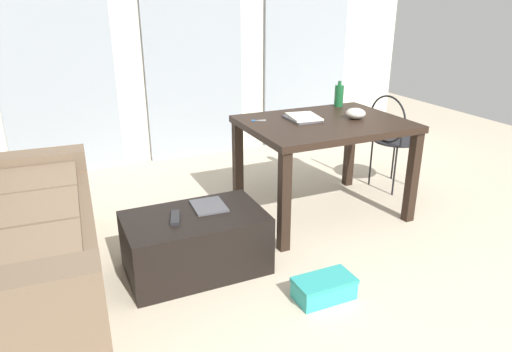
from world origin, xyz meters
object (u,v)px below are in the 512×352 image
object	(u,v)px
bowl	(356,113)
magazine	(209,206)
craft_table	(324,134)
tv_remote_primary	(175,218)
shoebox	(324,288)
coffee_table	(196,243)
couch	(13,249)
book_stack	(303,118)
wire_chair	(392,132)
bottle_near	(339,96)
scissors	(257,120)

from	to	relation	value
bowl	magazine	distance (m)	1.39
craft_table	bowl	distance (m)	0.29
bowl	tv_remote_primary	world-z (taller)	bowl
craft_table	tv_remote_primary	world-z (taller)	craft_table
shoebox	coffee_table	bearing A→B (deg)	133.86
couch	bowl	bearing A→B (deg)	5.26
book_stack	wire_chair	bearing A→B (deg)	5.26
couch	bowl	distance (m)	2.49
craft_table	shoebox	bearing A→B (deg)	-120.64
bottle_near	bowl	bearing A→B (deg)	-106.28
coffee_table	tv_remote_primary	xyz separation A→B (m)	(-0.12, -0.01, 0.20)
shoebox	bowl	bearing A→B (deg)	48.72
coffee_table	scissors	size ratio (longest dim) A/B	7.78
book_stack	magazine	xyz separation A→B (m)	(-0.91, -0.42, -0.39)
bottle_near	book_stack	size ratio (longest dim) A/B	0.70
wire_chair	magazine	distance (m)	1.94
couch	bottle_near	world-z (taller)	bottle_near
book_stack	magazine	world-z (taller)	book_stack
book_stack	shoebox	world-z (taller)	book_stack
bowl	coffee_table	bearing A→B (deg)	-165.81
wire_chair	bottle_near	bearing A→B (deg)	157.90
book_stack	shoebox	bearing A→B (deg)	-112.78
bottle_near	shoebox	distance (m)	1.84
tv_remote_primary	wire_chair	bearing A→B (deg)	32.79
couch	coffee_table	distance (m)	1.03
tv_remote_primary	scissors	bearing A→B (deg)	53.97
tv_remote_primary	shoebox	bearing A→B (deg)	-23.32
book_stack	scissors	bearing A→B (deg)	161.45
craft_table	wire_chair	size ratio (longest dim) A/B	1.39
craft_table	tv_remote_primary	distance (m)	1.37
bottle_near	book_stack	bearing A→B (deg)	-151.51
couch	bottle_near	distance (m)	2.68
scissors	tv_remote_primary	world-z (taller)	scissors
bowl	book_stack	size ratio (longest dim) A/B	0.50
wire_chair	scissors	size ratio (longest dim) A/B	7.77
book_stack	coffee_table	bearing A→B (deg)	-154.39
scissors	book_stack	bearing A→B (deg)	-18.55
craft_table	bowl	size ratio (longest dim) A/B	7.87
coffee_table	craft_table	world-z (taller)	craft_table
tv_remote_primary	shoebox	world-z (taller)	tv_remote_primary
craft_table	shoebox	xyz separation A→B (m)	(-0.59, -1.00, -0.59)
bowl	magazine	xyz separation A→B (m)	(-1.29, -0.28, -0.41)
bowl	shoebox	world-z (taller)	bowl
bottle_near	tv_remote_primary	size ratio (longest dim) A/B	1.19
bottle_near	shoebox	xyz separation A→B (m)	(-0.96, -1.37, -0.79)
book_stack	shoebox	distance (m)	1.38
couch	craft_table	distance (m)	2.23
wire_chair	coffee_table	bearing A→B (deg)	-163.62
couch	magazine	xyz separation A→B (m)	(1.14, -0.05, 0.07)
scissors	tv_remote_primary	size ratio (longest dim) A/B	0.61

